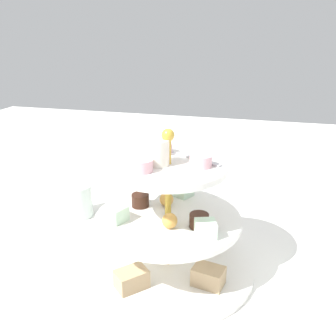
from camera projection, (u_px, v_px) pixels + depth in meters
The scene contains 5 objects.
ground_plane at pixel (168, 268), 0.64m from camera, with size 2.40×2.40×0.00m, color white.
tiered_serving_stand at pixel (168, 229), 0.61m from camera, with size 0.29×0.29×0.25m.
water_glass_short_left at pixel (78, 200), 0.81m from camera, with size 0.06×0.06×0.07m, color silver.
teacup_with_saucer at pixel (138, 189), 0.89m from camera, with size 0.09×0.09×0.05m.
butter_knife_right at pixel (238, 198), 0.90m from camera, with size 0.17×0.01×0.00m, color silver.
Camera 1 is at (-0.14, 0.52, 0.38)m, focal length 39.30 mm.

